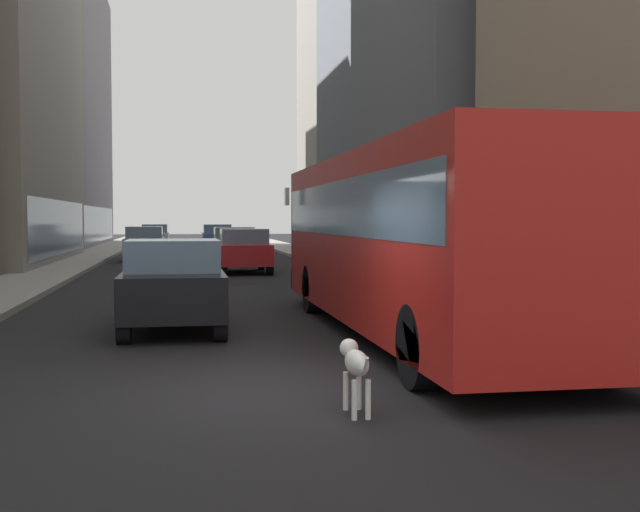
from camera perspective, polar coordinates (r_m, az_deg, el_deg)
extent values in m
plane|color=black|center=(44.22, -8.49, 0.08)|extent=(120.00, 120.00, 0.00)
cube|color=gray|center=(44.45, -15.85, 0.12)|extent=(2.40, 110.00, 0.15)
cube|color=#ADA89E|center=(44.72, -1.17, 0.23)|extent=(2.40, 110.00, 0.15)
cube|color=slate|center=(37.08, -18.12, 1.95)|extent=(0.08, 15.50, 2.40)
cube|color=slate|center=(59.35, -20.63, 10.03)|extent=(10.23, 22.96, 19.51)
cube|color=slate|center=(58.12, -15.55, 2.21)|extent=(0.08, 20.66, 2.40)
cube|color=slate|center=(15.16, 21.54, 1.02)|extent=(0.08, 13.99, 2.40)
cube|color=slate|center=(36.51, 11.52, 14.59)|extent=(11.02, 21.22, 19.11)
cube|color=slate|center=(34.12, 2.77, 2.03)|extent=(0.08, 19.10, 2.40)
cube|color=slate|center=(54.64, -0.48, 2.28)|extent=(0.08, 14.05, 2.40)
cube|color=red|center=(13.57, 6.58, 1.33)|extent=(2.55, 11.50, 2.75)
cube|color=slate|center=(13.57, 6.59, 3.42)|extent=(2.57, 11.04, 0.90)
cube|color=black|center=(19.16, 1.74, -1.63)|extent=(2.55, 0.16, 0.44)
cylinder|color=black|center=(16.85, -0.55, -2.39)|extent=(0.30, 1.00, 1.00)
cylinder|color=black|center=(17.36, 6.81, -2.26)|extent=(0.30, 1.00, 1.00)
cylinder|color=black|center=(9.39, 7.12, -6.48)|extent=(0.30, 1.00, 1.00)
cylinder|color=black|center=(10.27, 19.28, -5.82)|extent=(0.30, 1.00, 1.00)
cube|color=silver|center=(18.33, -2.38, 4.27)|extent=(0.08, 0.24, 0.40)
cube|color=yellow|center=(35.39, -6.21, 0.57)|extent=(1.83, 3.92, 0.75)
cube|color=slate|center=(35.18, -6.20, 1.62)|extent=(1.68, 1.76, 0.55)
cylinder|color=black|center=(36.90, -7.61, 0.07)|extent=(0.22, 0.64, 0.64)
cylinder|color=black|center=(37.00, -5.12, 0.09)|extent=(0.22, 0.64, 0.64)
cylinder|color=black|center=(33.82, -7.40, -0.17)|extent=(0.22, 0.64, 0.64)
cylinder|color=black|center=(33.93, -4.69, -0.14)|extent=(0.22, 0.64, 0.64)
cube|color=silver|center=(53.89, -11.72, 1.25)|extent=(1.73, 4.52, 0.75)
cube|color=slate|center=(53.66, -11.73, 1.94)|extent=(1.59, 2.04, 0.55)
cylinder|color=black|center=(55.78, -12.43, 0.91)|extent=(0.22, 0.64, 0.64)
cylinder|color=black|center=(55.73, -10.87, 0.92)|extent=(0.22, 0.64, 0.64)
cylinder|color=black|center=(52.09, -12.61, 0.79)|extent=(0.22, 0.64, 0.64)
cylinder|color=black|center=(52.04, -10.95, 0.80)|extent=(0.22, 0.64, 0.64)
cube|color=red|center=(29.53, -5.49, 0.16)|extent=(1.83, 3.92, 0.75)
cube|color=slate|center=(29.31, -5.47, 1.41)|extent=(1.68, 1.76, 0.55)
cylinder|color=black|center=(31.04, -7.18, -0.42)|extent=(0.22, 0.64, 0.64)
cylinder|color=black|center=(31.15, -4.23, -0.39)|extent=(0.22, 0.64, 0.64)
cylinder|color=black|center=(27.96, -6.89, -0.76)|extent=(0.22, 0.64, 0.64)
cylinder|color=black|center=(28.09, -3.61, -0.73)|extent=(0.22, 0.64, 0.64)
cube|color=black|center=(14.55, -10.46, -2.47)|extent=(1.74, 4.03, 0.75)
cube|color=slate|center=(14.31, -10.49, 0.05)|extent=(1.60, 1.81, 0.55)
cylinder|color=black|center=(16.21, -13.09, -3.30)|extent=(0.22, 0.64, 0.64)
cylinder|color=black|center=(16.19, -7.68, -3.26)|extent=(0.22, 0.64, 0.64)
cylinder|color=black|center=(13.04, -13.88, -4.76)|extent=(0.22, 0.64, 0.64)
cylinder|color=black|center=(13.02, -7.15, -4.71)|extent=(0.22, 0.64, 0.64)
cube|color=#4C6BB7|center=(52.28, -7.39, 1.25)|extent=(1.90, 4.53, 0.75)
cube|color=slate|center=(52.04, -7.38, 1.96)|extent=(1.75, 2.04, 0.55)
cylinder|color=black|center=(54.10, -8.36, 0.89)|extent=(0.22, 0.64, 0.64)
cylinder|color=black|center=(54.17, -6.58, 0.90)|extent=(0.22, 0.64, 0.64)
cylinder|color=black|center=(50.41, -8.25, 0.76)|extent=(0.22, 0.64, 0.64)
cylinder|color=black|center=(50.49, -6.34, 0.78)|extent=(0.22, 0.64, 0.64)
cube|color=slate|center=(38.94, -12.43, 0.72)|extent=(1.79, 4.57, 0.75)
cube|color=slate|center=(38.70, -12.46, 1.67)|extent=(1.65, 2.06, 0.55)
cylinder|color=black|center=(40.86, -13.41, 0.27)|extent=(0.22, 0.64, 0.64)
cylinder|color=black|center=(40.80, -11.21, 0.29)|extent=(0.22, 0.64, 0.64)
cylinder|color=black|center=(37.13, -13.77, 0.03)|extent=(0.22, 0.64, 0.64)
cylinder|color=black|center=(37.06, -11.34, 0.05)|extent=(0.22, 0.64, 0.64)
ellipsoid|color=white|center=(8.14, 2.65, -7.66)|extent=(0.22, 0.60, 0.26)
sphere|color=white|center=(8.49, 2.09, -6.60)|extent=(0.20, 0.20, 0.20)
sphere|color=black|center=(8.50, 1.66, -6.47)|extent=(0.07, 0.07, 0.07)
sphere|color=black|center=(8.52, 2.46, -6.45)|extent=(0.07, 0.07, 0.07)
cylinder|color=white|center=(7.75, 3.29, -7.81)|extent=(0.03, 0.16, 0.19)
cylinder|color=white|center=(8.40, 1.85, -9.64)|extent=(0.06, 0.06, 0.40)
cylinder|color=white|center=(8.43, 2.80, -9.60)|extent=(0.06, 0.06, 0.40)
cylinder|color=white|center=(8.00, 2.47, -10.27)|extent=(0.06, 0.06, 0.40)
cylinder|color=white|center=(8.03, 3.47, -10.22)|extent=(0.06, 0.06, 0.40)
sphere|color=black|center=(8.24, 2.84, -7.25)|extent=(0.04, 0.04, 0.04)
sphere|color=black|center=(8.05, 2.35, -7.63)|extent=(0.04, 0.04, 0.04)
sphere|color=black|center=(7.97, 3.07, -7.46)|extent=(0.04, 0.04, 0.04)
cylinder|color=#1E1E2D|center=(12.96, 19.86, -3.75)|extent=(0.28, 0.28, 0.85)
cylinder|color=#26262D|center=(12.90, 19.91, -0.50)|extent=(0.34, 0.34, 0.62)
sphere|color=tan|center=(12.89, 19.94, 1.36)|extent=(0.22, 0.22, 0.22)
cube|color=#59331E|center=(13.03, 20.73, -1.63)|extent=(0.12, 0.24, 0.20)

